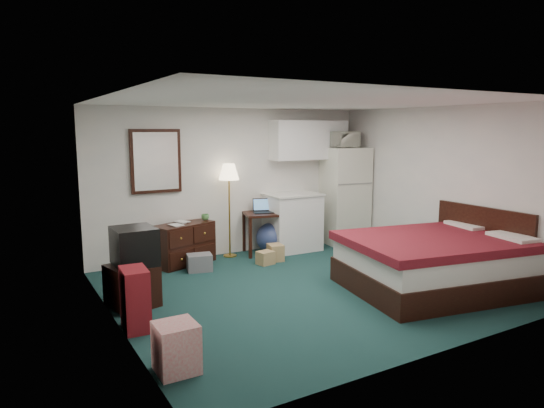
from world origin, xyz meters
TOP-DOWN VIEW (x-y plane):
  - floor at (0.00, 0.00)m, footprint 5.00×4.50m
  - ceiling at (0.00, 0.00)m, footprint 5.00×4.50m
  - walls at (0.00, 0.00)m, footprint 5.01×4.51m
  - mirror at (-1.35, 2.22)m, footprint 0.80×0.06m
  - upper_cabinets at (1.45, 2.08)m, footprint 1.50×0.35m
  - headboard at (2.46, -0.89)m, footprint 0.06×1.56m
  - dresser at (-1.01, 1.98)m, footprint 1.07×0.74m
  - floor_lamp at (-0.17, 2.05)m, footprint 0.42×0.42m
  - desk at (0.37, 1.93)m, footprint 0.70×0.70m
  - exercise_ball at (0.56, 1.92)m, footprint 0.58×0.58m
  - kitchen_counter at (0.99, 1.91)m, footprint 0.92×0.71m
  - fridge at (2.13, 1.88)m, footprint 0.83×0.83m
  - bed at (1.48, -0.89)m, footprint 2.50×2.11m
  - tv_stand at (-2.21, 0.52)m, footprint 0.62×0.65m
  - suitcase at (-2.35, -0.22)m, footprint 0.29×0.43m
  - retail_box at (-2.28, -1.33)m, footprint 0.36×0.36m
  - file_bin at (-0.94, 1.50)m, footprint 0.42×0.35m
  - cardboard_box_a at (0.11, 1.31)m, footprint 0.28×0.25m
  - cardboard_box_b at (0.36, 1.43)m, footprint 0.27×0.31m
  - laptop at (0.41, 1.91)m, footprint 0.41×0.37m
  - crt_tv at (-2.15, 0.55)m, footprint 0.51×0.55m
  - microwave at (2.05, 1.85)m, footprint 0.60×0.43m
  - book_a at (-1.26, 1.85)m, footprint 0.17×0.05m
  - book_b at (-1.09, 2.03)m, footprint 0.17×0.08m
  - mug at (-0.60, 2.07)m, footprint 0.14×0.11m

SIDE VIEW (x-z plane):
  - floor at x=0.00m, z-range -0.01..0.01m
  - cardboard_box_a at x=0.11m, z-range 0.00..0.21m
  - file_bin at x=-0.94m, z-range 0.00..0.26m
  - cardboard_box_b at x=0.36m, z-range 0.00..0.27m
  - retail_box at x=-2.28m, z-range 0.00..0.45m
  - tv_stand at x=-2.21m, z-range 0.00..0.51m
  - exercise_ball at x=0.56m, z-range 0.00..0.53m
  - dresser at x=-1.01m, z-range 0.00..0.66m
  - suitcase at x=-2.35m, z-range 0.00..0.68m
  - bed at x=1.48m, z-range 0.00..0.71m
  - desk at x=0.37m, z-range 0.00..0.72m
  - kitchen_counter at x=0.99m, z-range 0.00..0.99m
  - headboard at x=2.46m, z-range 0.05..1.05m
  - mug at x=-0.60m, z-range 0.66..0.79m
  - crt_tv at x=-2.15m, z-range 0.51..0.97m
  - book_a at x=-1.26m, z-range 0.66..0.89m
  - book_b at x=-1.09m, z-range 0.66..0.90m
  - floor_lamp at x=-0.17m, z-range 0.00..1.58m
  - laptop at x=0.41m, z-range 0.72..0.95m
  - fridge at x=2.13m, z-range 0.00..1.81m
  - walls at x=0.00m, z-range 0.00..2.50m
  - mirror at x=-1.35m, z-range 1.15..2.15m
  - upper_cabinets at x=1.45m, z-range 1.60..2.30m
  - microwave at x=2.05m, z-range 1.81..2.17m
  - ceiling at x=0.00m, z-range 2.50..2.50m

